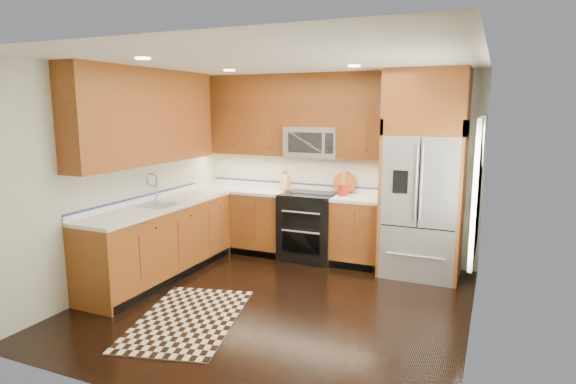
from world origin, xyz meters
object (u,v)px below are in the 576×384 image
at_px(rug, 188,319).
at_px(knife_block, 285,182).
at_px(utensil_crock, 343,187).
at_px(refrigerator, 424,175).
at_px(range, 309,226).

relative_size(rug, knife_block, 5.57).
distance_m(rug, utensil_crock, 2.79).
xyz_separation_m(refrigerator, knife_block, (-1.99, 0.19, -0.25)).
relative_size(rug, utensil_crock, 4.77).
distance_m(refrigerator, rug, 3.32).
xyz_separation_m(rug, knife_block, (-0.04, 2.55, 1.05)).
bearing_deg(rug, utensil_crock, 56.00).
relative_size(range, refrigerator, 0.36).
distance_m(rug, knife_block, 2.76).
xyz_separation_m(refrigerator, rug, (-1.95, -2.35, -1.30)).
xyz_separation_m(knife_block, utensil_crock, (0.91, -0.12, -0.00)).
xyz_separation_m(rug, utensil_crock, (0.87, 2.43, 1.05)).
xyz_separation_m(range, refrigerator, (1.55, -0.04, 0.83)).
xyz_separation_m(range, utensil_crock, (0.47, 0.04, 0.59)).
height_order(range, knife_block, knife_block).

